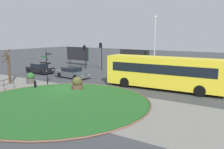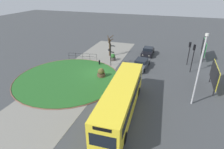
% 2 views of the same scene
% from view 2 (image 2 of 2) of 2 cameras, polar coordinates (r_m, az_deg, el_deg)
% --- Properties ---
extents(ground, '(120.00, 120.00, 0.00)m').
position_cam_2_polar(ground, '(26.41, -4.24, 0.38)').
color(ground, '#3D3F42').
extents(sidewalk_paving, '(32.00, 7.86, 0.02)m').
position_cam_2_polar(sidewalk_paving, '(27.21, -8.28, 1.00)').
color(sidewalk_paving, gray).
rests_on(sidewalk_paving, ground).
extents(grass_island, '(13.83, 13.83, 0.10)m').
position_cam_2_polar(grass_island, '(25.59, -13.58, -1.09)').
color(grass_island, '#235B23').
rests_on(grass_island, ground).
extents(grass_kerb_ring, '(14.14, 14.14, 0.11)m').
position_cam_2_polar(grass_kerb_ring, '(25.59, -13.58, -1.08)').
color(grass_kerb_ring, brown).
rests_on(grass_kerb_ring, ground).
extents(signpost_directional, '(1.14, 1.22, 3.60)m').
position_cam_2_polar(signpost_directional, '(28.17, -0.36, 6.82)').
color(signpost_directional, black).
rests_on(signpost_directional, ground).
extents(bollard_foreground, '(0.26, 0.26, 0.80)m').
position_cam_2_polar(bollard_foreground, '(29.12, -3.94, 3.79)').
color(bollard_foreground, black).
rests_on(bollard_foreground, ground).
extents(railing_grass_edge, '(0.92, 4.83, 1.06)m').
position_cam_2_polar(railing_grass_edge, '(31.52, -9.16, 5.83)').
color(railing_grass_edge, black).
rests_on(railing_grass_edge, ground).
extents(bus_yellow, '(11.44, 2.95, 3.12)m').
position_cam_2_polar(bus_yellow, '(17.59, 2.91, -7.57)').
color(bus_yellow, yellow).
rests_on(bus_yellow, ground).
extents(car_near_lane, '(4.73, 2.25, 1.30)m').
position_cam_2_polar(car_near_lane, '(28.32, 9.04, 3.30)').
color(car_near_lane, '#474C51').
rests_on(car_near_lane, ground).
extents(car_far_lane, '(4.02, 1.97, 1.37)m').
position_cam_2_polar(car_far_lane, '(33.96, 11.13, 7.06)').
color(car_far_lane, black).
rests_on(car_far_lane, ground).
extents(traffic_light_near, '(0.48, 0.31, 3.62)m').
position_cam_2_polar(traffic_light_near, '(30.91, 23.02, 7.52)').
color(traffic_light_near, black).
rests_on(traffic_light_near, ground).
extents(traffic_light_far, '(0.49, 0.31, 4.07)m').
position_cam_2_polar(traffic_light_far, '(28.16, 24.09, 6.32)').
color(traffic_light_far, black).
rests_on(traffic_light_far, ground).
extents(lamppost_tall, '(0.32, 0.32, 7.55)m').
position_cam_2_polar(lamppost_tall, '(19.76, 25.55, 1.55)').
color(lamppost_tall, '#B7B7BC').
rests_on(lamppost_tall, ground).
extents(billboard_left, '(4.87, 0.26, 3.08)m').
position_cam_2_polar(billboard_left, '(24.80, 29.32, -0.00)').
color(billboard_left, black).
rests_on(billboard_left, ground).
extents(billboard_right, '(4.93, 0.26, 3.16)m').
position_cam_2_polar(billboard_right, '(34.88, 26.71, 7.63)').
color(billboard_right, black).
rests_on(billboard_right, ground).
extents(planter_near_signpost, '(0.92, 0.92, 1.18)m').
position_cam_2_polar(planter_near_signpost, '(30.77, 0.27, 5.37)').
color(planter_near_signpost, '#47423D').
rests_on(planter_near_signpost, ground).
extents(planter_kerbside, '(1.09, 1.09, 1.27)m').
position_cam_2_polar(planter_kerbside, '(25.12, -3.40, 0.44)').
color(planter_kerbside, brown).
rests_on(planter_kerbside, ground).
extents(street_tree_bare, '(1.00, 1.02, 3.71)m').
position_cam_2_polar(street_tree_bare, '(32.53, -0.72, 8.95)').
color(street_tree_bare, '#423323').
rests_on(street_tree_bare, ground).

